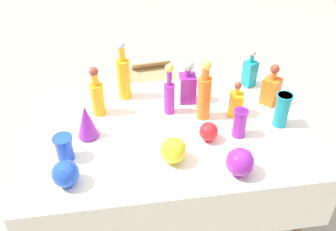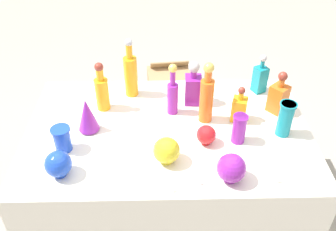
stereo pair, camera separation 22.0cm
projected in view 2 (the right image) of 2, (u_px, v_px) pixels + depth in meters
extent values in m
plane|color=#A0998C|center=(168.00, 209.00, 2.73)|extent=(40.00, 40.00, 0.00)
cube|color=white|center=(168.00, 130.00, 2.28)|extent=(1.71, 1.08, 0.03)
cube|color=white|center=(170.00, 223.00, 1.95)|extent=(1.71, 0.01, 0.38)
cylinder|color=brown|center=(300.00, 227.00, 2.17)|extent=(0.04, 0.04, 0.73)
cylinder|color=brown|center=(67.00, 133.00, 2.84)|extent=(0.04, 0.04, 0.73)
cylinder|color=brown|center=(265.00, 130.00, 2.87)|extent=(0.04, 0.04, 0.73)
cylinder|color=purple|center=(173.00, 99.00, 2.33)|extent=(0.07, 0.07, 0.21)
cylinder|color=purple|center=(173.00, 78.00, 2.24)|extent=(0.03, 0.03, 0.10)
sphere|color=gold|center=(173.00, 68.00, 2.20)|extent=(0.05, 0.05, 0.05)
cylinder|color=orange|center=(131.00, 77.00, 2.48)|extent=(0.09, 0.09, 0.28)
cylinder|color=orange|center=(129.00, 51.00, 2.36)|extent=(0.04, 0.04, 0.10)
sphere|color=#B2B2B7|center=(129.00, 42.00, 2.32)|extent=(0.05, 0.05, 0.05)
cylinder|color=orange|center=(102.00, 94.00, 2.37)|extent=(0.08, 0.08, 0.21)
cylinder|color=orange|center=(100.00, 75.00, 2.28)|extent=(0.04, 0.04, 0.08)
sphere|color=maroon|center=(99.00, 67.00, 2.25)|extent=(0.05, 0.05, 0.05)
cylinder|color=orange|center=(206.00, 101.00, 2.25)|extent=(0.08, 0.08, 0.28)
cylinder|color=orange|center=(208.00, 76.00, 2.14)|extent=(0.04, 0.04, 0.07)
sphere|color=gold|center=(209.00, 68.00, 2.11)|extent=(0.06, 0.06, 0.06)
cube|color=orange|center=(278.00, 99.00, 2.36)|extent=(0.14, 0.14, 0.18)
cylinder|color=orange|center=(282.00, 83.00, 2.28)|extent=(0.04, 0.04, 0.06)
sphere|color=maroon|center=(283.00, 76.00, 2.25)|extent=(0.06, 0.06, 0.06)
cube|color=orange|center=(239.00, 109.00, 2.29)|extent=(0.11, 0.11, 0.15)
cylinder|color=orange|center=(241.00, 96.00, 2.23)|extent=(0.03, 0.03, 0.05)
sphere|color=maroon|center=(242.00, 90.00, 2.21)|extent=(0.04, 0.04, 0.04)
cube|color=purple|center=(193.00, 90.00, 2.43)|extent=(0.11, 0.11, 0.19)
cylinder|color=purple|center=(194.00, 74.00, 2.35)|extent=(0.04, 0.04, 0.05)
sphere|color=#B2B2B7|center=(194.00, 67.00, 2.32)|extent=(0.07, 0.07, 0.07)
cube|color=teal|center=(260.00, 80.00, 2.53)|extent=(0.10, 0.10, 0.19)
cylinder|color=teal|center=(262.00, 64.00, 2.46)|extent=(0.03, 0.03, 0.06)
sphere|color=#B2B2B7|center=(263.00, 58.00, 2.43)|extent=(0.05, 0.05, 0.05)
cylinder|color=blue|center=(62.00, 139.00, 2.08)|extent=(0.09, 0.09, 0.15)
cylinder|color=blue|center=(60.00, 130.00, 2.03)|extent=(0.11, 0.11, 0.01)
cylinder|color=teal|center=(285.00, 119.00, 2.16)|extent=(0.08, 0.08, 0.22)
cylinder|color=teal|center=(289.00, 105.00, 2.10)|extent=(0.10, 0.10, 0.01)
cylinder|color=purple|center=(239.00, 129.00, 2.12)|extent=(0.08, 0.08, 0.18)
cylinder|color=purple|center=(241.00, 117.00, 2.07)|extent=(0.09, 0.09, 0.01)
cylinder|color=purple|center=(90.00, 128.00, 2.26)|extent=(0.06, 0.06, 0.01)
cone|color=purple|center=(87.00, 114.00, 2.19)|extent=(0.13, 0.13, 0.21)
cylinder|color=purple|center=(230.00, 179.00, 1.94)|extent=(0.07, 0.07, 0.01)
sphere|color=purple|center=(231.00, 168.00, 1.89)|extent=(0.15, 0.15, 0.15)
cylinder|color=blue|center=(61.00, 174.00, 1.96)|extent=(0.06, 0.06, 0.01)
sphere|color=blue|center=(58.00, 164.00, 1.92)|extent=(0.14, 0.14, 0.14)
cylinder|color=yellow|center=(167.00, 161.00, 2.04)|extent=(0.07, 0.07, 0.01)
sphere|color=yellow|center=(166.00, 150.00, 2.00)|extent=(0.15, 0.15, 0.15)
cylinder|color=red|center=(206.00, 143.00, 2.16)|extent=(0.05, 0.05, 0.01)
sphere|color=red|center=(206.00, 135.00, 2.12)|extent=(0.11, 0.11, 0.11)
cube|color=white|center=(169.00, 189.00, 1.87)|extent=(0.05, 0.03, 0.03)
cube|color=white|center=(273.00, 179.00, 1.91)|extent=(0.06, 0.02, 0.05)
cube|color=white|center=(195.00, 182.00, 1.90)|extent=(0.06, 0.02, 0.03)
cube|color=tan|center=(170.00, 89.00, 3.66)|extent=(0.44, 0.39, 0.35)
cube|color=tan|center=(169.00, 65.00, 3.61)|extent=(0.37, 0.10, 0.09)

